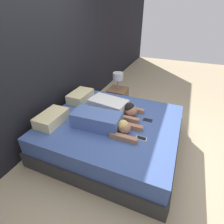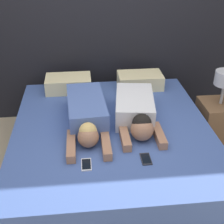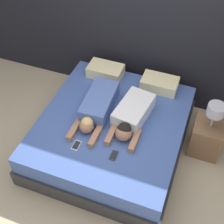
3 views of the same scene
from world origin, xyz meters
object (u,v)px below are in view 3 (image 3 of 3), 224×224
object	(u,v)px
bed	(112,133)
pillow_head_left	(105,71)
cell_phone_left	(76,145)
cell_phone_right	(114,155)
person_left	(97,107)
nightstand	(207,136)
person_right	(131,116)
pillow_head_right	(160,84)

from	to	relation	value
bed	pillow_head_left	size ratio (longest dim) A/B	4.09
cell_phone_left	cell_phone_right	world-z (taller)	same
person_left	nightstand	size ratio (longest dim) A/B	1.19
person_left	person_right	world-z (taller)	person_right
person_left	cell_phone_right	distance (m)	0.72
person_left	cell_phone_left	xyz separation A→B (m)	(-0.03, -0.59, -0.10)
cell_phone_left	nightstand	size ratio (longest dim) A/B	0.17
cell_phone_left	nightstand	xyz separation A→B (m)	(1.44, 0.89, -0.22)
person_left	cell_phone_right	bearing A→B (deg)	-52.41
person_right	cell_phone_left	world-z (taller)	person_right
pillow_head_right	person_left	size ratio (longest dim) A/B	0.50
bed	pillow_head_left	distance (m)	0.96
bed	person_left	distance (m)	0.43
pillow_head_right	cell_phone_right	size ratio (longest dim) A/B	3.44
bed	person_right	bearing A→B (deg)	14.96
pillow_head_right	cell_phone_right	bearing A→B (deg)	-98.25
person_right	nightstand	size ratio (longest dim) A/B	1.06
pillow_head_left	nightstand	distance (m)	1.67
pillow_head_right	cell_phone_right	xyz separation A→B (m)	(-0.19, -1.31, -0.07)
pillow_head_left	cell_phone_left	bearing A→B (deg)	-83.49
person_right	nightstand	world-z (taller)	nightstand
person_left	person_right	bearing A→B (deg)	0.06
cell_phone_right	nightstand	size ratio (longest dim) A/B	0.17
pillow_head_left	person_left	world-z (taller)	person_left
person_right	cell_phone_right	distance (m)	0.58
cell_phone_right	nightstand	xyz separation A→B (m)	(0.97, 0.87, -0.22)
person_left	person_right	xyz separation A→B (m)	(0.45, 0.00, -0.00)
cell_phone_right	person_right	bearing A→B (deg)	88.13
pillow_head_right	person_right	world-z (taller)	person_right
cell_phone_left	nightstand	distance (m)	1.70
person_right	pillow_head_left	bearing A→B (deg)	130.56
pillow_head_left	person_left	size ratio (longest dim) A/B	0.50
nightstand	cell_phone_right	bearing A→B (deg)	-138.24
cell_phone_right	nightstand	distance (m)	1.32
pillow_head_left	nightstand	size ratio (longest dim) A/B	0.59
person_right	nightstand	xyz separation A→B (m)	(0.95, 0.30, -0.32)
pillow_head_left	person_left	distance (m)	0.76
bed	cell_phone_left	world-z (taller)	cell_phone_left
bed	person_right	world-z (taller)	person_right
person_left	cell_phone_left	world-z (taller)	person_left
cell_phone_right	pillow_head_left	bearing A→B (deg)	115.18
pillow_head_left	person_left	bearing A→B (deg)	-76.48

